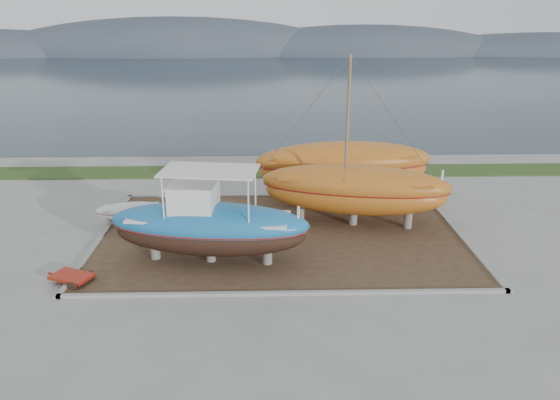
{
  "coord_description": "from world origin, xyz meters",
  "views": [
    {
      "loc": [
        -0.7,
        -21.65,
        11.0
      ],
      "look_at": [
        -0.06,
        4.0,
        1.94
      ],
      "focal_mm": 35.0,
      "sensor_mm": 36.0,
      "label": 1
    }
  ],
  "objects_px": {
    "white_dinghy": "(132,213)",
    "orange_bare_hull": "(344,172)",
    "red_trailer": "(72,279)",
    "blue_caique": "(209,216)",
    "orange_sailboat": "(357,144)"
  },
  "relations": [
    {
      "from": "white_dinghy",
      "to": "red_trailer",
      "type": "xyz_separation_m",
      "value": [
        -1.02,
        -6.61,
        -0.43
      ]
    },
    {
      "from": "blue_caique",
      "to": "orange_sailboat",
      "type": "bearing_deg",
      "value": 38.35
    },
    {
      "from": "blue_caique",
      "to": "orange_sailboat",
      "type": "relative_size",
      "value": 0.91
    },
    {
      "from": "white_dinghy",
      "to": "orange_bare_hull",
      "type": "distance_m",
      "value": 12.44
    },
    {
      "from": "white_dinghy",
      "to": "orange_bare_hull",
      "type": "xyz_separation_m",
      "value": [
        11.84,
        3.64,
        1.17
      ]
    },
    {
      "from": "white_dinghy",
      "to": "orange_sailboat",
      "type": "bearing_deg",
      "value": -10.26
    },
    {
      "from": "white_dinghy",
      "to": "red_trailer",
      "type": "height_order",
      "value": "white_dinghy"
    },
    {
      "from": "orange_bare_hull",
      "to": "red_trailer",
      "type": "bearing_deg",
      "value": -144.73
    },
    {
      "from": "orange_bare_hull",
      "to": "red_trailer",
      "type": "relative_size",
      "value": 4.17
    },
    {
      "from": "orange_bare_hull",
      "to": "red_trailer",
      "type": "distance_m",
      "value": 16.52
    },
    {
      "from": "red_trailer",
      "to": "white_dinghy",
      "type": "bearing_deg",
      "value": 103.9
    },
    {
      "from": "blue_caique",
      "to": "orange_bare_hull",
      "type": "relative_size",
      "value": 0.86
    },
    {
      "from": "white_dinghy",
      "to": "red_trailer",
      "type": "relative_size",
      "value": 1.46
    },
    {
      "from": "blue_caique",
      "to": "red_trailer",
      "type": "xyz_separation_m",
      "value": [
        -5.69,
        -1.87,
        -2.05
      ]
    },
    {
      "from": "orange_bare_hull",
      "to": "red_trailer",
      "type": "xyz_separation_m",
      "value": [
        -12.86,
        -10.25,
        -1.6
      ]
    }
  ]
}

